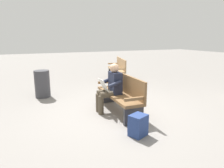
# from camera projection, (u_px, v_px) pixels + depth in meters

# --- Properties ---
(ground_plane) EXTENTS (40.00, 40.00, 0.00)m
(ground_plane) POSITION_uv_depth(u_px,v_px,m) (118.00, 112.00, 5.02)
(ground_plane) COLOR gray
(bench_near) EXTENTS (1.82, 0.57, 0.90)m
(bench_near) POSITION_uv_depth(u_px,v_px,m) (121.00, 93.00, 4.94)
(bench_near) COLOR brown
(bench_near) RESTS_ON ground
(person_seated) EXTENTS (0.58, 0.59, 1.18)m
(person_seated) POSITION_uv_depth(u_px,v_px,m) (111.00, 87.00, 4.90)
(person_seated) COLOR #1E2338
(person_seated) RESTS_ON ground
(backpack) EXTENTS (0.37, 0.38, 0.40)m
(backpack) POSITION_uv_depth(u_px,v_px,m) (138.00, 125.00, 3.76)
(backpack) COLOR navy
(backpack) RESTS_ON ground
(bench_far) EXTENTS (1.86, 0.94, 0.90)m
(bench_far) POSITION_uv_depth(u_px,v_px,m) (118.00, 69.00, 8.82)
(bench_far) COLOR #9E7A51
(bench_far) RESTS_ON ground
(trash_bin) EXTENTS (0.45, 0.45, 0.81)m
(trash_bin) POSITION_uv_depth(u_px,v_px,m) (42.00, 84.00, 6.17)
(trash_bin) COLOR #38383D
(trash_bin) RESTS_ON ground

